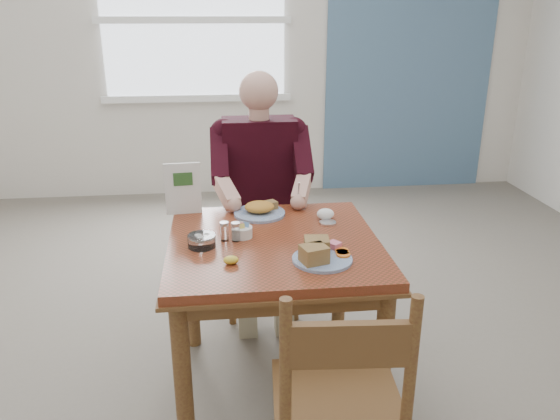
{
  "coord_description": "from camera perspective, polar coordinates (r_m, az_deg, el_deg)",
  "views": [
    {
      "loc": [
        -0.22,
        -2.15,
        1.68
      ],
      "look_at": [
        0.03,
        0.0,
        0.89
      ],
      "focal_mm": 35.0,
      "sensor_mm": 36.0,
      "label": 1
    }
  ],
  "objects": [
    {
      "name": "floor",
      "position": [
        2.73,
        -0.59,
        -17.76
      ],
      "size": [
        6.0,
        6.0,
        0.0
      ],
      "primitive_type": "plane",
      "color": "#675F53",
      "rests_on": "ground"
    },
    {
      "name": "wall_back",
      "position": [
        5.16,
        -4.25,
        16.99
      ],
      "size": [
        5.5,
        0.0,
        5.5
      ],
      "primitive_type": "plane",
      "rotation": [
        1.57,
        0.0,
        0.0
      ],
      "color": "silver",
      "rests_on": "ground"
    },
    {
      "name": "accent_panel",
      "position": [
        5.45,
        13.59,
        16.68
      ],
      "size": [
        1.6,
        0.02,
        2.8
      ],
      "primitive_type": "cube",
      "color": "slate",
      "rests_on": "ground"
    },
    {
      "name": "lemon_wedge",
      "position": [
        2.14,
        -5.16,
        -5.22
      ],
      "size": [
        0.06,
        0.04,
        0.03
      ],
      "primitive_type": "ellipsoid",
      "rotation": [
        0.0,
        0.0,
        -0.01
      ],
      "color": "gold",
      "rests_on": "table"
    },
    {
      "name": "napkin",
      "position": [
        2.58,
        4.77,
        -0.42
      ],
      "size": [
        0.1,
        0.09,
        0.05
      ],
      "primitive_type": "ellipsoid",
      "rotation": [
        0.0,
        0.0,
        0.31
      ],
      "color": "white",
      "rests_on": "table"
    },
    {
      "name": "metal_dish",
      "position": [
        2.54,
        5.0,
        -1.33
      ],
      "size": [
        0.09,
        0.09,
        0.01
      ],
      "primitive_type": "cylinder",
      "rotation": [
        0.0,
        0.0,
        0.23
      ],
      "color": "silver",
      "rests_on": "table"
    },
    {
      "name": "window",
      "position": [
        5.12,
        -9.04,
        19.03
      ],
      "size": [
        1.72,
        0.04,
        1.42
      ],
      "color": "white",
      "rests_on": "wall_back"
    },
    {
      "name": "table",
      "position": [
        2.4,
        -0.64,
        -5.63
      ],
      "size": [
        0.92,
        0.92,
        0.75
      ],
      "color": "maroon",
      "rests_on": "ground"
    },
    {
      "name": "chair_far",
      "position": [
        3.19,
        -2.1,
        -2.02
      ],
      "size": [
        0.42,
        0.42,
        0.95
      ],
      "color": "brown",
      "rests_on": "ground"
    },
    {
      "name": "chair_near",
      "position": [
        1.88,
        6.17,
        -19.68
      ],
      "size": [
        0.45,
        0.45,
        0.95
      ],
      "color": "brown",
      "rests_on": "ground"
    },
    {
      "name": "diner",
      "position": [
        2.99,
        -2.05,
        3.24
      ],
      "size": [
        0.53,
        0.56,
        1.39
      ],
      "color": "tan",
      "rests_on": "chair_far"
    },
    {
      "name": "near_plate",
      "position": [
        2.16,
        4.15,
        -4.56
      ],
      "size": [
        0.27,
        0.27,
        0.08
      ],
      "color": "white",
      "rests_on": "table"
    },
    {
      "name": "far_plate",
      "position": [
        2.63,
        -2.08,
        0.04
      ],
      "size": [
        0.33,
        0.33,
        0.07
      ],
      "color": "white",
      "rests_on": "table"
    },
    {
      "name": "caddy",
      "position": [
        2.38,
        -3.98,
        -2.29
      ],
      "size": [
        0.11,
        0.11,
        0.07
      ],
      "color": "white",
      "rests_on": "table"
    },
    {
      "name": "shakers",
      "position": [
        2.34,
        -5.24,
        -2.24
      ],
      "size": [
        0.09,
        0.06,
        0.08
      ],
      "color": "white",
      "rests_on": "table"
    },
    {
      "name": "creamer",
      "position": [
        2.3,
        -8.19,
        -3.19
      ],
      "size": [
        0.14,
        0.14,
        0.05
      ],
      "color": "white",
      "rests_on": "table"
    },
    {
      "name": "menu",
      "position": [
        2.65,
        -10.11,
        2.24
      ],
      "size": [
        0.17,
        0.03,
        0.25
      ],
      "color": "white",
      "rests_on": "table"
    }
  ]
}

